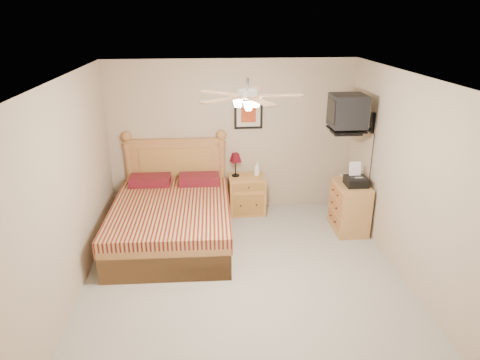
% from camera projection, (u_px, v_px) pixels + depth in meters
% --- Properties ---
extents(floor, '(4.50, 4.50, 0.00)m').
position_uv_depth(floor, '(245.00, 281.00, 5.38)').
color(floor, '#9C978D').
rests_on(floor, ground).
extents(ceiling, '(4.00, 4.50, 0.04)m').
position_uv_depth(ceiling, '(246.00, 79.00, 4.47)').
color(ceiling, white).
rests_on(ceiling, ground).
extents(wall_back, '(4.00, 0.04, 2.50)m').
position_uv_depth(wall_back, '(232.00, 137.00, 7.01)').
color(wall_back, tan).
rests_on(wall_back, ground).
extents(wall_front, '(4.00, 0.04, 2.50)m').
position_uv_depth(wall_front, '(278.00, 319.00, 2.84)').
color(wall_front, tan).
rests_on(wall_front, ground).
extents(wall_left, '(0.04, 4.50, 2.50)m').
position_uv_depth(wall_left, '(67.00, 195.00, 4.77)').
color(wall_left, tan).
rests_on(wall_left, ground).
extents(wall_right, '(0.04, 4.50, 2.50)m').
position_uv_depth(wall_right, '(412.00, 184.00, 5.09)').
color(wall_right, tan).
rests_on(wall_right, ground).
extents(bed, '(1.69, 2.19, 1.40)m').
position_uv_depth(bed, '(170.00, 197.00, 6.09)').
color(bed, '#A26737').
rests_on(bed, ground).
extents(nightstand, '(0.61, 0.46, 0.64)m').
position_uv_depth(nightstand, '(247.00, 194.00, 7.14)').
color(nightstand, gold).
rests_on(nightstand, ground).
extents(table_lamp, '(0.28, 0.28, 0.39)m').
position_uv_depth(table_lamp, '(236.00, 165.00, 6.98)').
color(table_lamp, '#520815').
rests_on(table_lamp, nightstand).
extents(lotion_bottle, '(0.10, 0.10, 0.24)m').
position_uv_depth(lotion_bottle, '(257.00, 169.00, 7.03)').
color(lotion_bottle, white).
rests_on(lotion_bottle, nightstand).
extents(framed_picture, '(0.46, 0.04, 0.46)m').
position_uv_depth(framed_picture, '(248.00, 115.00, 6.88)').
color(framed_picture, black).
rests_on(framed_picture, wall_back).
extents(dresser, '(0.46, 0.66, 0.77)m').
position_uv_depth(dresser, '(350.00, 207.00, 6.52)').
color(dresser, '#A37143').
rests_on(dresser, ground).
extents(fax_machine, '(0.32, 0.33, 0.33)m').
position_uv_depth(fax_machine, '(357.00, 175.00, 6.25)').
color(fax_machine, black).
rests_on(fax_machine, dresser).
extents(magazine_lower, '(0.30, 0.34, 0.03)m').
position_uv_depth(magazine_lower, '(345.00, 178.00, 6.56)').
color(magazine_lower, '#C1B59E').
rests_on(magazine_lower, dresser).
extents(magazine_upper, '(0.29, 0.32, 0.02)m').
position_uv_depth(magazine_upper, '(346.00, 176.00, 6.56)').
color(magazine_upper, gray).
rests_on(magazine_upper, magazine_lower).
extents(wall_tv, '(0.56, 0.46, 0.58)m').
position_uv_depth(wall_tv, '(358.00, 113.00, 6.11)').
color(wall_tv, black).
rests_on(wall_tv, wall_right).
extents(ceiling_fan, '(1.14, 1.14, 0.28)m').
position_uv_depth(ceiling_fan, '(247.00, 96.00, 4.34)').
color(ceiling_fan, silver).
rests_on(ceiling_fan, ceiling).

